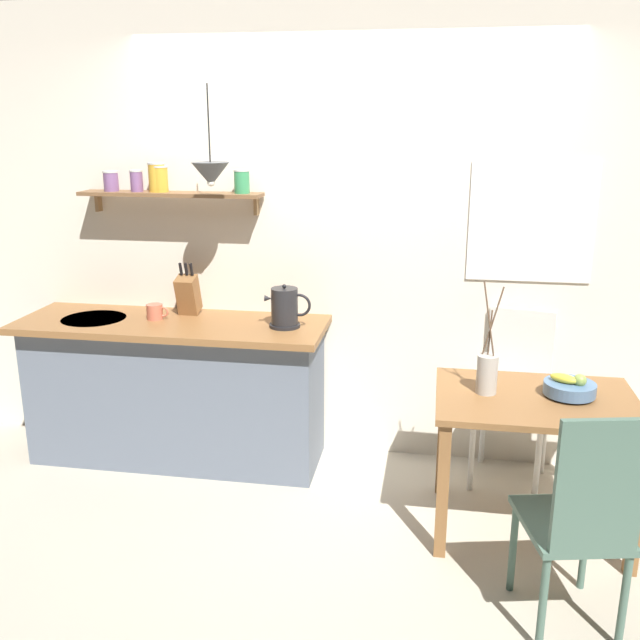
% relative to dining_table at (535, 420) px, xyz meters
% --- Properties ---
extents(ground_plane, '(14.00, 14.00, 0.00)m').
position_rel_dining_table_xyz_m(ground_plane, '(-1.04, 0.15, -0.61)').
color(ground_plane, '#BCB29E').
extents(back_wall, '(6.80, 0.11, 2.70)m').
position_rel_dining_table_xyz_m(back_wall, '(-0.84, 0.80, 0.74)').
color(back_wall, silver).
rests_on(back_wall, ground_plane).
extents(kitchen_counter, '(1.83, 0.63, 0.89)m').
position_rel_dining_table_xyz_m(kitchen_counter, '(-2.04, 0.47, -0.16)').
color(kitchen_counter, slate).
rests_on(kitchen_counter, ground_plane).
extents(wall_shelf, '(1.10, 0.20, 0.30)m').
position_rel_dining_table_xyz_m(wall_shelf, '(-2.10, 0.64, 1.05)').
color(wall_shelf, brown).
extents(dining_table, '(0.97, 0.71, 0.72)m').
position_rel_dining_table_xyz_m(dining_table, '(0.00, 0.00, 0.00)').
color(dining_table, brown).
rests_on(dining_table, ground_plane).
extents(dining_chair_near, '(0.47, 0.51, 1.00)m').
position_rel_dining_table_xyz_m(dining_chair_near, '(0.09, -0.76, -0.07)').
color(dining_chair_near, '#4C6B5B').
rests_on(dining_chair_near, ground_plane).
extents(dining_chair_far, '(0.50, 0.50, 0.99)m').
position_rel_dining_table_xyz_m(dining_chair_far, '(-0.04, 0.58, -0.07)').
color(dining_chair_far, white).
rests_on(dining_chair_far, ground_plane).
extents(fruit_bowl, '(0.25, 0.25, 0.13)m').
position_rel_dining_table_xyz_m(fruit_bowl, '(0.16, 0.04, 0.17)').
color(fruit_bowl, '#51759E').
rests_on(fruit_bowl, dining_table).
extents(twig_vase, '(0.10, 0.10, 0.57)m').
position_rel_dining_table_xyz_m(twig_vase, '(-0.24, 0.02, 0.22)').
color(twig_vase, '#B7B2A8').
rests_on(twig_vase, dining_table).
extents(electric_kettle, '(0.27, 0.18, 0.25)m').
position_rel_dining_table_xyz_m(electric_kettle, '(-1.35, 0.44, 0.39)').
color(electric_kettle, black).
rests_on(electric_kettle, kitchen_counter).
extents(knife_block, '(0.12, 0.17, 0.32)m').
position_rel_dining_table_xyz_m(knife_block, '(-1.99, 0.60, 0.41)').
color(knife_block, brown).
rests_on(knife_block, kitchen_counter).
extents(coffee_mug_by_sink, '(0.13, 0.09, 0.09)m').
position_rel_dining_table_xyz_m(coffee_mug_by_sink, '(-2.15, 0.47, 0.33)').
color(coffee_mug_by_sink, '#C6664C').
rests_on(coffee_mug_by_sink, kitchen_counter).
extents(pendant_lamp, '(0.20, 0.20, 0.53)m').
position_rel_dining_table_xyz_m(pendant_lamp, '(-1.74, 0.37, 1.14)').
color(pendant_lamp, black).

